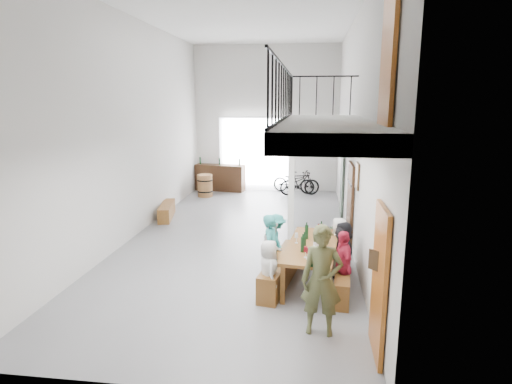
# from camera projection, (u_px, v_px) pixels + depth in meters

# --- Properties ---
(floor) EXTENTS (12.00, 12.00, 0.00)m
(floor) POSITION_uv_depth(u_px,v_px,m) (241.00, 237.00, 11.06)
(floor) COLOR slate
(floor) RESTS_ON ground
(room_walls) EXTENTS (12.00, 12.00, 12.00)m
(room_walls) POSITION_uv_depth(u_px,v_px,m) (240.00, 96.00, 10.32)
(room_walls) COLOR silver
(room_walls) RESTS_ON ground
(gateway_portal) EXTENTS (2.80, 0.08, 2.80)m
(gateway_portal) POSITION_uv_depth(u_px,v_px,m) (255.00, 154.00, 16.58)
(gateway_portal) COLOR white
(gateway_portal) RESTS_ON ground
(right_wall_decor) EXTENTS (0.07, 8.28, 5.07)m
(right_wall_decor) POSITION_uv_depth(u_px,v_px,m) (358.00, 188.00, 8.55)
(right_wall_decor) COLOR #AB5619
(right_wall_decor) RESTS_ON ground
(balcony) EXTENTS (1.52, 5.62, 4.00)m
(balcony) POSITION_uv_depth(u_px,v_px,m) (326.00, 130.00, 7.16)
(balcony) COLOR silver
(balcony) RESTS_ON ground
(tasting_table) EXTENTS (1.15, 2.28, 0.79)m
(tasting_table) POSITION_uv_depth(u_px,v_px,m) (312.00, 249.00, 8.06)
(tasting_table) COLOR brown
(tasting_table) RESTS_ON ground
(bench_inner) EXTENTS (0.73, 2.21, 0.50)m
(bench_inner) POSITION_uv_depth(u_px,v_px,m) (281.00, 270.00, 8.25)
(bench_inner) COLOR brown
(bench_inner) RESTS_ON ground
(bench_wall) EXTENTS (0.44, 2.03, 0.46)m
(bench_wall) POSITION_uv_depth(u_px,v_px,m) (343.00, 276.00, 8.01)
(bench_wall) COLOR brown
(bench_wall) RESTS_ON ground
(tableware) EXTENTS (0.59, 1.64, 0.35)m
(tableware) POSITION_uv_depth(u_px,v_px,m) (312.00, 240.00, 7.88)
(tableware) COLOR black
(tableware) RESTS_ON tasting_table
(side_bench) EXTENTS (0.63, 1.56, 0.43)m
(side_bench) POSITION_uv_depth(u_px,v_px,m) (167.00, 211.00, 12.79)
(side_bench) COLOR brown
(side_bench) RESTS_ON ground
(oak_barrel) EXTENTS (0.56, 0.56, 0.82)m
(oak_barrel) POSITION_uv_depth(u_px,v_px,m) (205.00, 186.00, 15.60)
(oak_barrel) COLOR brown
(oak_barrel) RESTS_ON ground
(serving_counter) EXTENTS (1.97, 0.79, 1.01)m
(serving_counter) POSITION_uv_depth(u_px,v_px,m) (220.00, 178.00, 16.65)
(serving_counter) COLOR #3A1F0F
(serving_counter) RESTS_ON ground
(counter_bottles) EXTENTS (1.66, 0.31, 0.28)m
(counter_bottles) POSITION_uv_depth(u_px,v_px,m) (220.00, 161.00, 16.49)
(counter_bottles) COLOR black
(counter_bottles) RESTS_ON serving_counter
(guest_left_a) EXTENTS (0.49, 0.62, 1.11)m
(guest_left_a) POSITION_uv_depth(u_px,v_px,m) (269.00, 271.00, 7.41)
(guest_left_a) COLOR silver
(guest_left_a) RESTS_ON ground
(guest_left_b) EXTENTS (0.42, 0.56, 1.38)m
(guest_left_b) POSITION_uv_depth(u_px,v_px,m) (272.00, 250.00, 8.05)
(guest_left_b) COLOR #247976
(guest_left_b) RESTS_ON ground
(guest_left_c) EXTENTS (0.41, 0.53, 1.08)m
(guest_left_c) POSITION_uv_depth(u_px,v_px,m) (273.00, 247.00, 8.67)
(guest_left_c) COLOR silver
(guest_left_c) RESTS_ON ground
(guest_left_d) EXTENTS (0.67, 0.83, 1.13)m
(guest_left_d) POSITION_uv_depth(u_px,v_px,m) (276.00, 240.00, 9.02)
(guest_left_d) COLOR #247976
(guest_left_d) RESTS_ON ground
(guest_right_a) EXTENTS (0.47, 0.77, 1.23)m
(guest_right_a) POSITION_uv_depth(u_px,v_px,m) (343.00, 264.00, 7.55)
(guest_right_a) COLOR #AE1D36
(guest_right_a) RESTS_ON ground
(guest_right_b) EXTENTS (0.66, 1.17, 1.20)m
(guest_right_b) POSITION_uv_depth(u_px,v_px,m) (343.00, 252.00, 8.21)
(guest_right_b) COLOR black
(guest_right_b) RESTS_ON ground
(guest_right_c) EXTENTS (0.44, 0.60, 1.12)m
(guest_right_c) POSITION_uv_depth(u_px,v_px,m) (339.00, 244.00, 8.75)
(guest_right_c) COLOR silver
(guest_right_c) RESTS_ON ground
(host_standing) EXTENTS (0.64, 0.45, 1.68)m
(host_standing) POSITION_uv_depth(u_px,v_px,m) (322.00, 281.00, 6.32)
(host_standing) COLOR #464A2A
(host_standing) RESTS_ON ground
(potted_plant) EXTENTS (0.39, 0.35, 0.40)m
(potted_plant) POSITION_uv_depth(u_px,v_px,m) (337.00, 230.00, 10.91)
(potted_plant) COLOR #144418
(potted_plant) RESTS_ON ground
(bicycle_near) EXTENTS (1.73, 1.03, 0.86)m
(bicycle_near) POSITION_uv_depth(u_px,v_px,m) (294.00, 182.00, 16.25)
(bicycle_near) COLOR black
(bicycle_near) RESTS_ON ground
(bicycle_far) EXTENTS (1.56, 0.81, 0.90)m
(bicycle_far) POSITION_uv_depth(u_px,v_px,m) (300.00, 183.00, 15.81)
(bicycle_far) COLOR black
(bicycle_far) RESTS_ON ground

